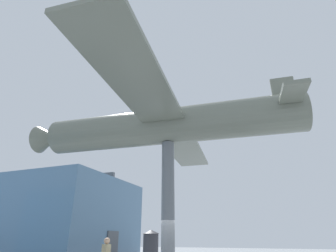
% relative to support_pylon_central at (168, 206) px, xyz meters
% --- Properties ---
extents(glass_pavilion_right, '(11.67, 15.20, 7.76)m').
position_rel_support_pylon_central_xyz_m(glass_pavilion_right, '(10.29, 16.80, 0.44)').
color(glass_pavilion_right, slate).
rests_on(glass_pavilion_right, ground_plane).
extents(support_pylon_central, '(0.63, 0.63, 6.30)m').
position_rel_support_pylon_central_xyz_m(support_pylon_central, '(0.00, 0.00, 0.00)').
color(support_pylon_central, slate).
rests_on(support_pylon_central, ground_plane).
extents(suspended_airplane, '(16.79, 15.38, 2.93)m').
position_rel_support_pylon_central_xyz_m(suspended_airplane, '(-0.03, 0.33, 4.12)').
color(suspended_airplane, slate).
rests_on(suspended_airplane, support_pylon_central).
extents(info_kiosk, '(1.17, 1.17, 2.25)m').
position_rel_support_pylon_central_xyz_m(info_kiosk, '(5.50, 3.30, -1.99)').
color(info_kiosk, '#333338').
rests_on(info_kiosk, ground_plane).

